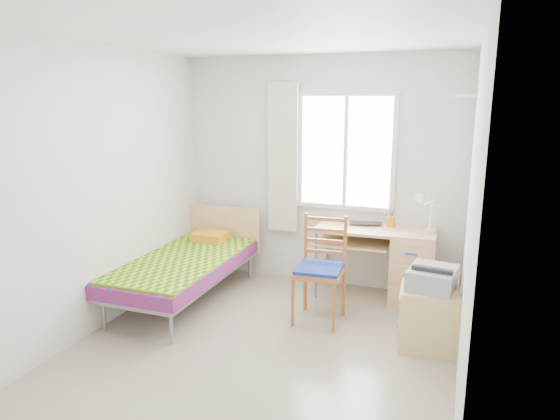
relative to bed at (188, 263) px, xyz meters
The scene contains 17 objects.
floor 1.42m from the bed, 32.26° to the right, with size 3.50×3.50×0.00m, color #BCAD93.
ceiling 2.58m from the bed, 32.26° to the right, with size 3.50×3.50×0.00m, color white.
wall_back 1.78m from the bed, 41.69° to the left, with size 3.20×3.20×0.00m, color silver.
wall_left 1.23m from the bed, 121.79° to the right, with size 3.50×3.50×0.00m, color silver.
wall_right 2.98m from the bed, 14.79° to the right, with size 3.50×3.50×0.00m, color silver.
window 2.10m from the bed, 34.62° to the left, with size 1.10×0.04×1.30m.
curtain 1.59m from the bed, 52.58° to the left, with size 0.35×0.05×1.70m, color beige.
floating_shelf 3.23m from the bed, 14.32° to the left, with size 0.20×0.32×0.03m, color white.
bed is the anchor object (origin of this frame).
desk 2.31m from the bed, 18.83° to the left, with size 1.27×0.62×0.78m.
chair 1.47m from the bed, ahead, with size 0.47×0.47×1.03m.
cabinet 2.50m from the bed, ahead, with size 0.53×0.47×0.53m.
printer 2.52m from the bed, ahead, with size 0.43×0.48×0.19m.
laptop 1.95m from the bed, 24.52° to the left, with size 0.35×0.23×0.03m, color black.
pen_cup 2.22m from the bed, 23.67° to the left, with size 0.09×0.09×0.11m, color orange.
task_lamp 2.51m from the bed, 15.61° to the left, with size 0.23×0.33×0.43m.
book 1.80m from the bed, 24.19° to the left, with size 0.16×0.22×0.02m, color gray.
Camera 1 is at (1.52, -3.69, 2.13)m, focal length 32.00 mm.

